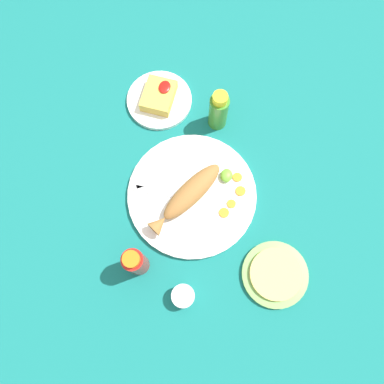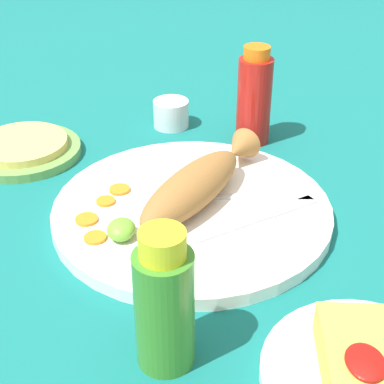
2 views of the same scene
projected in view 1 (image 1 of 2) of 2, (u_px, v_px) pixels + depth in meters
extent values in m
plane|color=#146B66|center=(192.00, 196.00, 1.08)|extent=(4.00, 4.00, 0.00)
cylinder|color=white|center=(192.00, 195.00, 1.08)|extent=(0.37, 0.37, 0.02)
ellipsoid|color=#996633|center=(192.00, 191.00, 1.04)|extent=(0.22, 0.16, 0.05)
cone|color=#996633|center=(159.00, 224.00, 1.02)|extent=(0.06, 0.06, 0.05)
cube|color=silver|center=(175.00, 196.00, 1.06)|extent=(0.01, 0.12, 0.00)
cube|color=silver|center=(144.00, 190.00, 1.07)|extent=(0.02, 0.07, 0.00)
cube|color=silver|center=(179.00, 172.00, 1.08)|extent=(0.07, 0.10, 0.00)
cube|color=silver|center=(148.00, 182.00, 1.08)|extent=(0.05, 0.07, 0.00)
cylinder|color=orange|center=(231.00, 204.00, 1.06)|extent=(0.03, 0.03, 0.00)
cylinder|color=orange|center=(224.00, 213.00, 1.05)|extent=(0.03, 0.03, 0.00)
cylinder|color=orange|center=(240.00, 191.00, 1.07)|extent=(0.03, 0.03, 0.00)
cylinder|color=orange|center=(237.00, 177.00, 1.08)|extent=(0.03, 0.03, 0.00)
ellipsoid|color=#6BB233|center=(226.00, 175.00, 1.07)|extent=(0.04, 0.03, 0.02)
cylinder|color=#B21914|center=(136.00, 262.00, 0.96)|extent=(0.06, 0.06, 0.14)
cylinder|color=orange|center=(131.00, 259.00, 0.89)|extent=(0.04, 0.04, 0.02)
cylinder|color=#3D8428|center=(218.00, 112.00, 1.09)|extent=(0.06, 0.06, 0.13)
cylinder|color=yellow|center=(220.00, 98.00, 1.02)|extent=(0.04, 0.04, 0.03)
cylinder|color=silver|center=(183.00, 296.00, 0.98)|extent=(0.06, 0.06, 0.05)
cylinder|color=white|center=(183.00, 296.00, 1.00)|extent=(0.05, 0.05, 0.02)
cylinder|color=white|center=(159.00, 100.00, 1.16)|extent=(0.20, 0.20, 0.01)
cube|color=gold|center=(159.00, 96.00, 1.14)|extent=(0.11, 0.09, 0.04)
ellipsoid|color=#AD140F|center=(165.00, 87.00, 1.12)|extent=(0.04, 0.04, 0.01)
cylinder|color=#6B9E4C|center=(275.00, 274.00, 1.02)|extent=(0.18, 0.18, 0.01)
cylinder|color=#E0C666|center=(276.00, 274.00, 1.00)|extent=(0.14, 0.14, 0.01)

